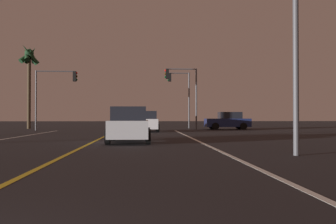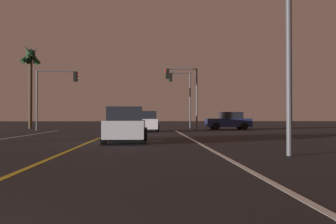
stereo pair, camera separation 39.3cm
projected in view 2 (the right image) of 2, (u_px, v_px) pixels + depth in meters
name	position (u px, v px, depth m)	size (l,w,h in m)	color
lane_edge_right	(208.00, 148.00, 14.30)	(0.16, 36.54, 0.01)	silver
lane_center_divider	(74.00, 148.00, 14.04)	(0.16, 36.54, 0.01)	gold
car_ahead_far	(147.00, 122.00, 29.98)	(2.02, 4.30, 1.70)	black
car_lead_same_lane	(126.00, 125.00, 17.41)	(2.02, 4.30, 1.70)	black
car_crossing_side	(229.00, 121.00, 35.20)	(4.30, 2.02, 1.70)	black
traffic_light_near_right	(182.00, 85.00, 33.13)	(3.00, 0.36, 5.67)	#4C4C51
traffic_light_near_left	(57.00, 86.00, 32.57)	(3.74, 0.36, 5.38)	#4C4C51
traffic_light_far_right	(180.00, 88.00, 38.64)	(2.39, 0.36, 5.96)	#4C4C51
palm_tree_left_far	(31.00, 62.00, 37.32)	(2.19, 2.11, 8.70)	#473826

